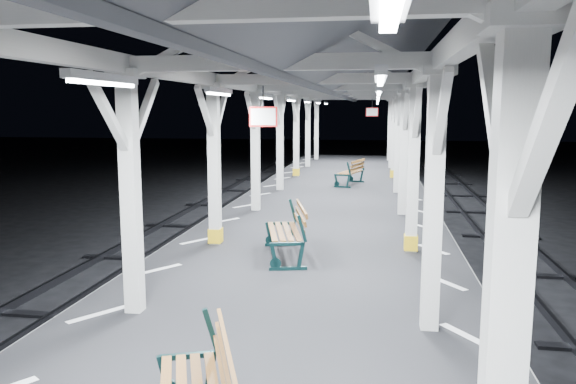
# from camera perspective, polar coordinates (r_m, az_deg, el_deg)

# --- Properties ---
(ground) EXTENTS (120.00, 120.00, 0.00)m
(ground) POSITION_cam_1_polar(r_m,az_deg,el_deg) (9.94, 0.89, -14.05)
(ground) COLOR black
(ground) RESTS_ON ground
(platform) EXTENTS (6.00, 50.00, 1.00)m
(platform) POSITION_cam_1_polar(r_m,az_deg,el_deg) (9.76, 0.90, -11.33)
(platform) COLOR black
(platform) RESTS_ON ground
(hazard_stripes_left) EXTENTS (1.00, 48.00, 0.01)m
(hazard_stripes_left) POSITION_cam_1_polar(r_m,az_deg,el_deg) (10.22, -12.96, -7.67)
(hazard_stripes_left) COLOR silver
(hazard_stripes_left) RESTS_ON platform
(hazard_stripes_right) EXTENTS (1.00, 48.00, 0.01)m
(hazard_stripes_right) POSITION_cam_1_polar(r_m,az_deg,el_deg) (9.59, 15.74, -8.85)
(hazard_stripes_right) COLOR silver
(hazard_stripes_right) RESTS_ON platform
(track_left) EXTENTS (2.20, 60.00, 0.16)m
(track_left) POSITION_cam_1_polar(r_m,az_deg,el_deg) (11.66, -24.74, -10.98)
(track_left) COLOR #2D2D33
(track_left) RESTS_ON ground
(canopy) EXTENTS (5.40, 49.00, 4.65)m
(canopy) POSITION_cam_1_polar(r_m,az_deg,el_deg) (9.19, 0.94, 13.21)
(canopy) COLOR silver
(canopy) RESTS_ON platform
(bench_mid) EXTENTS (1.09, 1.94, 1.00)m
(bench_mid) POSITION_cam_1_polar(r_m,az_deg,el_deg) (10.65, 0.18, -3.86)
(bench_mid) COLOR black
(bench_mid) RESTS_ON platform
(bench_far) EXTENTS (1.07, 1.85, 0.95)m
(bench_far) POSITION_cam_1_polar(r_m,az_deg,el_deg) (20.87, 6.56, 2.08)
(bench_far) COLOR black
(bench_far) RESTS_ON platform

